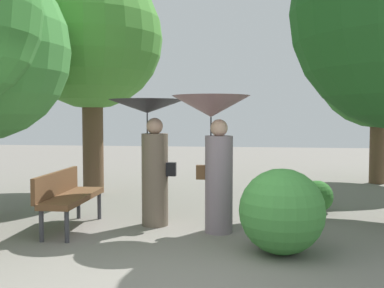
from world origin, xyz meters
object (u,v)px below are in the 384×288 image
at_px(person_left, 151,139).
at_px(tree_near_right, 380,54).
at_px(park_bench, 67,194).
at_px(tree_near_left, 91,25).
at_px(person_right, 214,135).

bearing_deg(person_left, tree_near_right, -34.46).
distance_m(park_bench, tree_near_left, 4.37).
height_order(park_bench, tree_near_right, tree_near_right).
xyz_separation_m(person_left, person_right, (0.96, -0.28, 0.08)).
bearing_deg(person_right, tree_near_left, 52.75).
bearing_deg(person_left, tree_near_left, 43.95).
bearing_deg(tree_near_right, tree_near_left, -160.63).
bearing_deg(tree_near_left, person_left, -54.36).
height_order(person_right, tree_near_right, tree_near_right).
xyz_separation_m(park_bench, tree_near_left, (-0.75, 3.05, 3.03)).
height_order(person_left, park_bench, person_left).
height_order(tree_near_left, tree_near_right, tree_near_left).
xyz_separation_m(person_right, tree_near_left, (-2.84, 2.90, 2.18)).
xyz_separation_m(person_left, tree_near_left, (-1.88, 2.62, 2.26)).
relative_size(park_bench, tree_near_right, 0.31).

